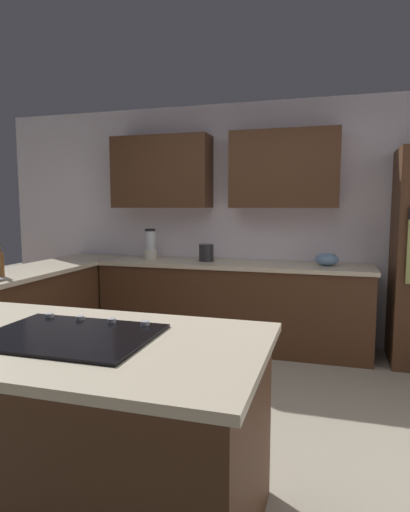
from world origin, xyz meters
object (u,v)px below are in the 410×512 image
(kettle, at_px, (206,253))
(cooktop, at_px, (70,335))
(blender, at_px, (150,246))
(mixing_bowl, at_px, (327,259))

(kettle, bearing_deg, cooktop, 93.40)
(cooktop, relative_size, blender, 2.24)
(blender, height_order, mixing_bowl, blender)
(cooktop, height_order, mixing_bowl, mixing_bowl)
(blender, bearing_deg, mixing_bowl, 180.00)
(cooktop, xyz_separation_m, blender, (0.82, -2.78, 0.14))
(kettle, bearing_deg, mixing_bowl, 180.00)
(cooktop, distance_m, kettle, 2.79)
(cooktop, bearing_deg, blender, -73.67)
(cooktop, relative_size, kettle, 4.14)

